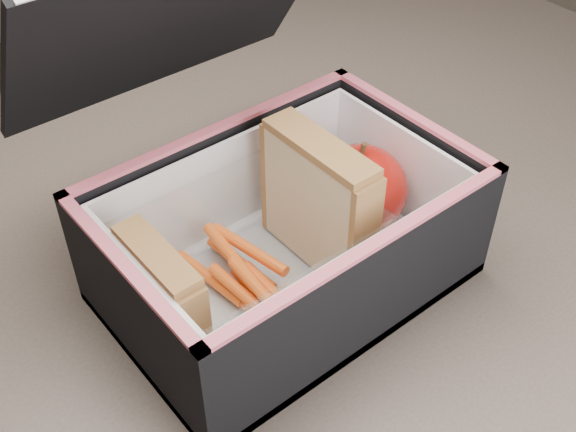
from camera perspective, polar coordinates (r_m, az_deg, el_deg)
name	(u,v)px	position (r m, az deg, el deg)	size (l,w,h in m)	color
kitchen_table	(283,302)	(0.73, -0.41, -6.79)	(1.20, 0.80, 0.75)	brown
lunch_bag	(282,227)	(0.58, -0.46, -0.85)	(0.29, 0.30, 0.26)	black
plastic_tub	(246,262)	(0.56, -3.35, -3.69)	(0.19, 0.14, 0.08)	white
sandwich_left	(163,298)	(0.53, -9.84, -6.38)	(0.02, 0.08, 0.09)	tan
sandwich_right	(318,202)	(0.58, 2.40, 1.11)	(0.03, 0.11, 0.12)	tan
carrot_sticks	(246,282)	(0.58, -3.34, -5.24)	(0.05, 0.13, 0.03)	#FF5B1B
paper_napkin	(355,226)	(0.65, 5.33, -0.82)	(0.08, 0.08, 0.01)	white
red_apple	(360,189)	(0.62, 5.68, 2.15)	(0.09, 0.09, 0.09)	maroon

